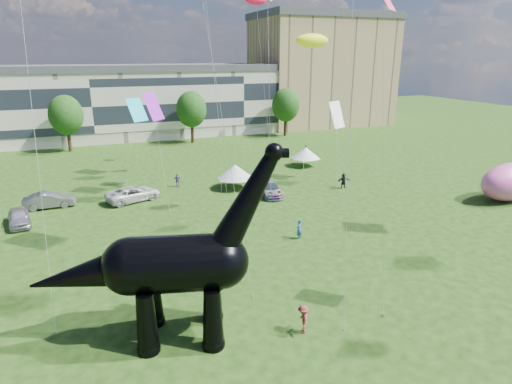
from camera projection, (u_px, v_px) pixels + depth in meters
name	position (u px, v px, depth m)	size (l,w,h in m)	color
ground	(266.00, 313.00, 25.89)	(220.00, 220.00, 0.00)	#16330C
terrace_row	(92.00, 106.00, 76.22)	(78.00, 11.00, 12.00)	beige
apartment_block	(321.00, 73.00, 93.93)	(28.00, 18.00, 22.00)	tan
tree_mid_left	(65.00, 112.00, 66.77)	(5.20, 5.20, 9.44)	#382314
tree_mid_right	(191.00, 106.00, 73.68)	(5.20, 5.20, 9.44)	#382314
tree_far_right	(286.00, 102.00, 79.91)	(5.20, 5.20, 9.44)	#382314
dinosaur_sculpture	(167.00, 267.00, 22.54)	(13.65, 5.52, 11.18)	black
car_silver	(19.00, 217.00, 38.95)	(1.79, 4.44, 1.51)	silver
car_grey	(49.00, 200.00, 43.35)	(1.70, 4.88, 1.61)	slate
car_white	(133.00, 194.00, 45.38)	(2.61, 5.66, 1.57)	silver
car_dark	(269.00, 188.00, 47.27)	(2.11, 5.19, 1.51)	#595960
gazebo_near	(235.00, 172.00, 49.32)	(5.30, 5.30, 2.84)	silver
gazebo_far	(306.00, 153.00, 59.14)	(4.42, 4.42, 2.65)	white
inflatable_pink	(511.00, 182.00, 45.33)	(8.10, 4.05, 4.05)	#F35EB5
visitors	(190.00, 215.00, 39.05)	(48.11, 39.45, 1.87)	#A8422A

